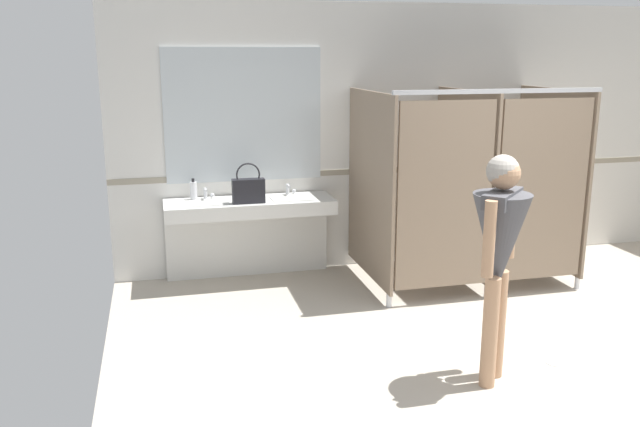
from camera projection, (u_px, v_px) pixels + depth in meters
ground_plane at (607, 378)px, 4.90m from camera, size 7.32×6.43×0.10m
wall_back at (447, 135)px, 7.36m from camera, size 7.32×0.12×2.81m
wall_back_tile_band at (448, 167)px, 7.38m from camera, size 7.32×0.01×0.06m
vanity_counter at (249, 221)px, 6.76m from camera, size 1.70×0.53×0.97m
mirror_panel at (244, 115)px, 6.69m from camera, size 1.60×0.02×1.35m
bathroom_stalls at (472, 184)px, 6.51m from camera, size 2.06×1.35×1.99m
person_standing at (500, 242)px, 4.51m from camera, size 0.57×0.57×1.64m
handbag at (248, 189)px, 6.46m from camera, size 0.32×0.11×0.40m
soap_dispenser at (193, 190)px, 6.63m from camera, size 0.07×0.07×0.22m
paper_cup at (259, 195)px, 6.61m from camera, size 0.07×0.07×0.10m
floor_drain_cover at (555, 362)px, 5.02m from camera, size 0.14×0.14×0.01m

